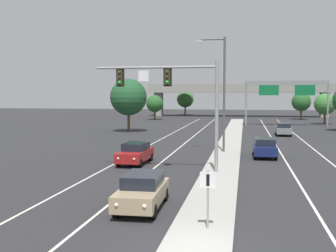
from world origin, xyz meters
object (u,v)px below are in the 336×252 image
object	(u,v)px
car_oncoming_tan	(142,190)
car_oncoming_red	(135,153)
car_receding_grey	(283,129)
median_sign_post	(208,191)
tree_far_left_a	(155,104)
tree_far_left_b	(128,97)
highway_sign_gantry	(287,89)
tree_far_right_b	(325,104)
car_receding_navy	(265,147)
tree_far_left_c	(185,99)
overhead_signal_mast	(176,91)
tree_far_right_c	(301,102)
street_lamp_median	(222,87)

from	to	relation	value
car_oncoming_tan	car_oncoming_red	xyz separation A→B (m)	(-3.49, 11.65, 0.00)
car_receding_grey	car_oncoming_red	bearing A→B (deg)	-117.83
median_sign_post	car_receding_grey	distance (m)	39.15
car_oncoming_red	tree_far_left_a	world-z (taller)	tree_far_left_a
tree_far_left_b	highway_sign_gantry	bearing A→B (deg)	33.81
tree_far_right_b	car_receding_navy	bearing A→B (deg)	-106.47
tree_far_left_c	car_receding_grey	bearing A→B (deg)	-68.38
median_sign_post	tree_far_left_b	size ratio (longest dim) A/B	0.30
median_sign_post	car_receding_navy	size ratio (longest dim) A/B	0.49
car_oncoming_red	median_sign_post	bearing A→B (deg)	-65.06
car_oncoming_tan	car_oncoming_red	distance (m)	12.16
overhead_signal_mast	highway_sign_gantry	bearing A→B (deg)	75.69
median_sign_post	tree_far_right_c	xyz separation A→B (m)	(12.70, 73.61, 2.08)
car_oncoming_tan	median_sign_post	bearing A→B (deg)	-40.68
car_receding_grey	tree_far_left_c	bearing A→B (deg)	111.62
tree_far_left_c	tree_far_left_b	xyz separation A→B (m)	(-0.91, -48.59, 0.77)
car_oncoming_tan	tree_far_left_b	world-z (taller)	tree_far_left_b
highway_sign_gantry	tree_far_left_b	xyz separation A→B (m)	(-22.55, -15.11, -1.35)
car_receding_navy	highway_sign_gantry	bearing A→B (deg)	81.95
street_lamp_median	highway_sign_gantry	distance (m)	34.98
tree_far_left_a	tree_far_left_b	bearing A→B (deg)	-85.15
car_oncoming_red	car_receding_grey	bearing A→B (deg)	62.17
highway_sign_gantry	tree_far_left_c	bearing A→B (deg)	122.88
overhead_signal_mast	tree_far_left_c	xyz separation A→B (m)	(-10.54, 77.02, -1.33)
overhead_signal_mast	tree_far_left_a	distance (m)	57.55
tree_far_left_c	tree_far_right_c	size ratio (longest dim) A/B	1.10
median_sign_post	tree_far_left_a	xyz separation A→B (m)	(-16.90, 67.39, 1.72)
overhead_signal_mast	highway_sign_gantry	xyz separation A→B (m)	(11.11, 43.54, 0.79)
car_receding_grey	tree_far_left_b	world-z (taller)	tree_far_left_b
overhead_signal_mast	tree_far_left_b	distance (m)	30.65
tree_far_right_c	street_lamp_median	bearing A→B (deg)	-104.36
car_oncoming_tan	tree_far_left_a	size ratio (longest dim) A/B	0.89
overhead_signal_mast	car_receding_navy	size ratio (longest dim) A/B	1.83
overhead_signal_mast	tree_far_left_b	bearing A→B (deg)	111.92
highway_sign_gantry	tree_far_left_b	world-z (taller)	highway_sign_gantry
tree_far_left_c	tree_far_left_a	bearing A→B (deg)	-98.67
overhead_signal_mast	tree_far_right_b	bearing A→B (deg)	69.60
car_oncoming_red	tree_far_right_b	xyz separation A→B (m)	(21.64, 45.72, 2.70)
car_oncoming_tan	car_receding_navy	bearing A→B (deg)	69.86
car_receding_grey	tree_far_left_c	xyz separation A→B (m)	(-19.77, 49.90, 3.22)
car_oncoming_red	car_receding_navy	distance (m)	10.96
car_oncoming_tan	highway_sign_gantry	xyz separation A→B (m)	(11.19, 52.32, 5.34)
highway_sign_gantry	car_receding_grey	bearing A→B (deg)	-96.51
car_oncoming_red	highway_sign_gantry	distance (m)	43.57
street_lamp_median	tree_far_right_c	bearing A→B (deg)	75.64
street_lamp_median	car_oncoming_red	xyz separation A→B (m)	(-5.98, -6.80, -4.97)
highway_sign_gantry	tree_far_right_c	bearing A→B (deg)	75.71
car_receding_navy	tree_far_left_a	xyz separation A→B (m)	(-19.86, 47.80, 2.49)
car_oncoming_tan	car_receding_grey	xyz separation A→B (m)	(9.32, 35.91, 0.00)
car_receding_navy	car_oncoming_red	bearing A→B (deg)	-151.78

